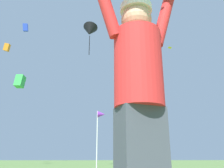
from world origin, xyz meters
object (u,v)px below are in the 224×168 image
distant_kite_yellow_mid_right (170,48)px  distant_kite_red_far_center (150,43)px  distant_kite_orange_low_left (7,47)px  marker_flag (101,119)px  kite_flyer_person (139,91)px  distant_kite_black_overhead_distant (90,31)px  distant_kite_green_low_right (20,81)px  distant_kite_blue_high_right (25,28)px

distant_kite_yellow_mid_right → distant_kite_red_far_center: size_ratio=0.44×
distant_kite_orange_low_left → marker_flag: bearing=-58.0°
kite_flyer_person → distant_kite_yellow_mid_right: 34.19m
marker_flag → distant_kite_black_overhead_distant: bearing=96.8°
kite_flyer_person → distant_kite_orange_low_left: size_ratio=1.86×
distant_kite_red_far_center → marker_flag: bearing=-109.2°
distant_kite_red_far_center → distant_kite_orange_low_left: bearing=-159.3°
distant_kite_green_low_right → kite_flyer_person: bearing=-69.5°
kite_flyer_person → distant_kite_blue_high_right: (-11.79, 32.92, 19.94)m
distant_kite_yellow_mid_right → distant_kite_red_far_center: bearing=132.5°
kite_flyer_person → marker_flag: (-0.05, 7.06, 0.94)m
distant_kite_blue_high_right → distant_kite_black_overhead_distant: (11.08, -20.38, -12.11)m
distant_kite_green_low_right → distant_kite_orange_low_left: 10.03m
distant_kite_green_low_right → distant_kite_yellow_mid_right: (17.20, 11.29, 9.45)m
distant_kite_green_low_right → distant_kite_red_far_center: 23.28m
distant_kite_green_low_right → distant_kite_red_far_center: (14.89, 13.82, 11.38)m
distant_kite_green_low_right → distant_kite_black_overhead_distant: distant_kite_black_overhead_distant is taller
distant_kite_yellow_mid_right → distant_kite_green_low_right: bearing=-146.7°
distant_kite_black_overhead_distant → marker_flag: distant_kite_black_overhead_distant is taller
marker_flag → distant_kite_orange_low_left: bearing=122.0°
kite_flyer_person → distant_kite_red_far_center: distant_kite_red_far_center is taller
distant_kite_red_far_center → distant_kite_black_overhead_distant: bearing=-115.9°
kite_flyer_person → distant_kite_red_far_center: (8.37, 31.27, 17.05)m
distant_kite_green_low_right → distant_kite_orange_low_left: (-4.15, 6.62, 6.28)m
marker_flag → distant_kite_red_far_center: bearing=70.8°
distant_kite_green_low_right → distant_kite_black_overhead_distant: bearing=-40.2°
distant_kite_blue_high_right → distant_kite_yellow_mid_right: 23.35m
distant_kite_yellow_mid_right → distant_kite_black_overhead_distant: size_ratio=0.30×
distant_kite_blue_high_right → marker_flag: (11.74, -25.86, -18.99)m
kite_flyer_person → distant_kite_yellow_mid_right: (10.68, 28.75, 15.12)m
distant_kite_red_far_center → marker_flag: (-8.42, -24.21, -16.11)m
kite_flyer_person → distant_kite_orange_low_left: distant_kite_orange_low_left is taller
distant_kite_black_overhead_distant → marker_flag: 8.83m
distant_kite_black_overhead_distant → distant_kite_orange_low_left: bearing=130.8°
kite_flyer_person → distant_kite_black_overhead_distant: (-0.71, 12.54, 7.83)m
kite_flyer_person → distant_kite_black_overhead_distant: distant_kite_black_overhead_distant is taller
distant_kite_green_low_right → marker_flag: (6.47, -10.39, -4.73)m
distant_kite_black_overhead_distant → marker_flag: bearing=-83.2°
distant_kite_yellow_mid_right → distant_kite_orange_low_left: distant_kite_yellow_mid_right is taller
distant_kite_orange_low_left → marker_flag: 22.88m
distant_kite_blue_high_right → distant_kite_orange_low_left: distant_kite_blue_high_right is taller
distant_kite_green_low_right → distant_kite_yellow_mid_right: distant_kite_yellow_mid_right is taller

